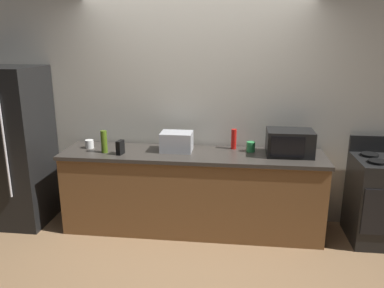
{
  "coord_description": "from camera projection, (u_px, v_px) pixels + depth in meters",
  "views": [
    {
      "loc": [
        0.47,
        -3.5,
        2.09
      ],
      "look_at": [
        0.0,
        0.4,
        1.0
      ],
      "focal_mm": 35.65,
      "sensor_mm": 36.0,
      "label": 1
    }
  ],
  "objects": [
    {
      "name": "counter_run",
      "position": [
        192.0,
        192.0,
        4.23
      ],
      "size": [
        2.84,
        0.64,
        0.9
      ],
      "color": "brown",
      "rests_on": "ground_plane"
    },
    {
      "name": "toaster_oven",
      "position": [
        177.0,
        142.0,
        4.16
      ],
      "size": [
        0.34,
        0.26,
        0.21
      ],
      "primitive_type": "cube",
      "color": "#B7BABF",
      "rests_on": "counter_run"
    },
    {
      "name": "stove_range",
      "position": [
        381.0,
        199.0,
        3.99
      ],
      "size": [
        0.6,
        0.61,
        1.08
      ],
      "color": "black",
      "rests_on": "ground_plane"
    },
    {
      "name": "bottle_olive_oil",
      "position": [
        104.0,
        142.0,
        4.09
      ],
      "size": [
        0.07,
        0.07,
        0.24
      ],
      "primitive_type": "cylinder",
      "color": "#4C6B19",
      "rests_on": "counter_run"
    },
    {
      "name": "back_wall",
      "position": [
        196.0,
        105.0,
        4.38
      ],
      "size": [
        6.4,
        0.1,
        2.7
      ],
      "primitive_type": "cube",
      "color": "beige",
      "rests_on": "ground_plane"
    },
    {
      "name": "cordless_phone",
      "position": [
        120.0,
        147.0,
        4.04
      ],
      "size": [
        0.07,
        0.12,
        0.15
      ],
      "primitive_type": "cube",
      "rotation": [
        0.0,
        0.0,
        -0.19
      ],
      "color": "black",
      "rests_on": "counter_run"
    },
    {
      "name": "mug_white",
      "position": [
        89.0,
        144.0,
        4.28
      ],
      "size": [
        0.09,
        0.09,
        0.09
      ],
      "primitive_type": "cylinder",
      "color": "white",
      "rests_on": "counter_run"
    },
    {
      "name": "bottle_hot_sauce",
      "position": [
        234.0,
        139.0,
        4.23
      ],
      "size": [
        0.06,
        0.06,
        0.22
      ],
      "primitive_type": "cylinder",
      "color": "red",
      "rests_on": "counter_run"
    },
    {
      "name": "mug_green",
      "position": [
        251.0,
        147.0,
        4.14
      ],
      "size": [
        0.09,
        0.09,
        0.11
      ],
      "primitive_type": "cylinder",
      "color": "#2D8C47",
      "rests_on": "counter_run"
    },
    {
      "name": "ground_plane",
      "position": [
        187.0,
        247.0,
        3.96
      ],
      "size": [
        8.0,
        8.0,
        0.0
      ],
      "primitive_type": "plane",
      "color": "#93704C"
    },
    {
      "name": "refrigerator",
      "position": [
        14.0,
        147.0,
        4.34
      ],
      "size": [
        0.72,
        0.73,
        1.8
      ],
      "color": "black",
      "rests_on": "ground_plane"
    },
    {
      "name": "microwave",
      "position": [
        290.0,
        143.0,
        4.0
      ],
      "size": [
        0.48,
        0.35,
        0.27
      ],
      "color": "black",
      "rests_on": "counter_run"
    }
  ]
}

